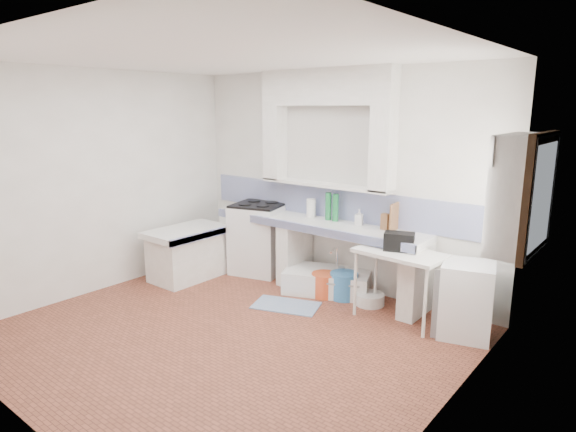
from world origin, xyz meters
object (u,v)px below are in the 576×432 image
Objects in this scene: sink at (327,282)px; side_table at (398,286)px; fridge at (466,300)px; stove at (259,239)px.

sink is 1.13× the size of side_table.
fridge is at bearing -26.54° from sink.
side_table is at bearing -21.97° from stove.
sink is at bearing 172.24° from side_table.
side_table is at bearing -33.53° from sink.
side_table is 0.73m from fridge.
sink is (1.22, -0.05, -0.36)m from stove.
stove reaches higher than sink.
stove reaches higher than fridge.
fridge is (3.04, -0.17, -0.09)m from stove.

